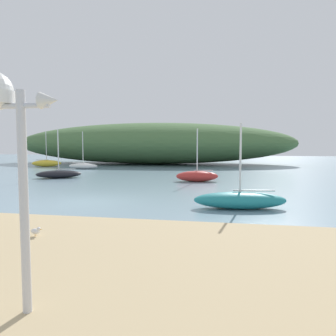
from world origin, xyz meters
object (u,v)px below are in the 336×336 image
(mast_structure, at_px, (1,112))
(sailboat_mid_channel, at_px, (83,166))
(sailboat_far_right, at_px, (47,163))
(seagull_upper_strand, at_px, (36,231))
(sailboat_outer_mooring, at_px, (197,176))
(sailboat_near_shore, at_px, (59,174))
(sailboat_centre_water, at_px, (240,200))

(mast_structure, distance_m, sailboat_mid_channel, 28.92)
(sailboat_far_right, bearing_deg, seagull_upper_strand, -59.09)
(mast_structure, height_order, sailboat_outer_mooring, sailboat_outer_mooring)
(sailboat_outer_mooring, relative_size, sailboat_near_shore, 0.97)
(sailboat_outer_mooring, bearing_deg, sailboat_far_right, 147.64)
(mast_structure, distance_m, sailboat_centre_water, 9.72)
(mast_structure, height_order, sailboat_centre_water, mast_structure)
(sailboat_outer_mooring, xyz_separation_m, sailboat_far_right, (-18.02, 11.42, 0.01))
(seagull_upper_strand, bearing_deg, mast_structure, -62.43)
(mast_structure, xyz_separation_m, sailboat_mid_channel, (-11.46, 26.43, -2.59))
(mast_structure, bearing_deg, sailboat_mid_channel, 113.45)
(sailboat_near_shore, bearing_deg, sailboat_far_right, 125.00)
(sailboat_mid_channel, relative_size, seagull_upper_strand, 11.37)
(sailboat_outer_mooring, xyz_separation_m, sailboat_mid_channel, (-12.45, 8.98, -0.06))
(sailboat_near_shore, relative_size, seagull_upper_strand, 10.87)
(sailboat_near_shore, xyz_separation_m, seagull_upper_strand, (7.60, -14.55, 0.03))
(mast_structure, distance_m, seagull_upper_strand, 4.51)
(mast_structure, xyz_separation_m, sailboat_outer_mooring, (0.99, 17.44, -2.54))
(seagull_upper_strand, bearing_deg, sailboat_far_right, 120.91)
(sailboat_centre_water, xyz_separation_m, sailboat_mid_channel, (-14.92, 17.71, -0.02))
(sailboat_mid_channel, distance_m, seagull_upper_strand, 25.11)
(sailboat_centre_water, bearing_deg, mast_structure, -111.62)
(sailboat_near_shore, bearing_deg, sailboat_centre_water, -35.54)
(mast_structure, relative_size, sailboat_mid_channel, 0.86)
(sailboat_mid_channel, xyz_separation_m, sailboat_near_shore, (2.15, -8.59, -0.01))
(sailboat_far_right, bearing_deg, sailboat_near_shore, -55.00)
(mast_structure, bearing_deg, sailboat_far_right, 120.54)
(sailboat_near_shore, height_order, seagull_upper_strand, sailboat_near_shore)
(sailboat_centre_water, bearing_deg, sailboat_mid_channel, 130.11)
(sailboat_outer_mooring, distance_m, sailboat_near_shore, 10.31)
(sailboat_near_shore, bearing_deg, mast_structure, -62.43)
(sailboat_centre_water, xyz_separation_m, seagull_upper_strand, (-5.17, -5.43, -0.00))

